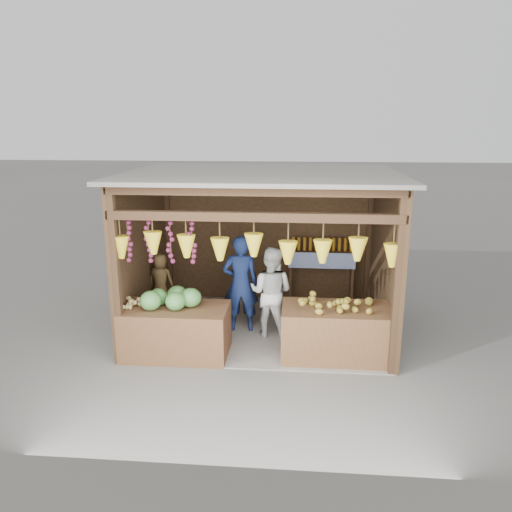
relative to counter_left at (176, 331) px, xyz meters
The scene contains 12 objects.
ground 1.67m from the counter_left, 42.16° to the left, with size 80.00×80.00×0.00m, color #514F49.
stall_structure 2.03m from the counter_left, 41.83° to the left, with size 4.30×3.30×2.66m.
back_shelf 3.31m from the counter_left, 46.49° to the left, with size 1.25×0.32×1.32m.
counter_left is the anchor object (origin of this frame).
counter_right 2.41m from the counter_left, ahead, with size 1.64×0.85×0.78m, color #4B2B19.
stool 1.41m from the counter_left, 113.94° to the left, with size 0.30×0.30×0.28m, color black.
man_standing 1.39m from the counter_left, 48.59° to the left, with size 0.60×0.40×1.65m, color #132049.
woman_standing 1.65m from the counter_left, 30.41° to the left, with size 0.73×0.57×1.51m, color beige.
vendor_seated 1.44m from the counter_left, 113.94° to the left, with size 0.47×0.31×0.96m, color #503C20.
melon_pile 0.54m from the counter_left, behind, with size 1.00×0.50×0.32m, color #154E18, non-canonical shape.
tanfruit_pile 0.77m from the counter_left, behind, with size 0.34×0.40×0.13m, color olive, non-canonical shape.
mango_pile 2.46m from the counter_left, ahead, with size 1.40×0.64×0.22m, color #AA5D16, non-canonical shape.
Camera 1 is at (0.59, -7.92, 3.38)m, focal length 35.00 mm.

